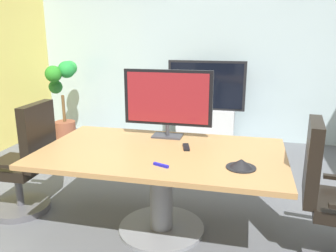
# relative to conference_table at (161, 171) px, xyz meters

# --- Properties ---
(ground_plane) EXTENTS (6.77, 6.77, 0.00)m
(ground_plane) POSITION_rel_conference_table_xyz_m (-0.04, 0.17, -0.56)
(ground_plane) COLOR #515459
(wall_back_glass_partition) EXTENTS (5.77, 0.10, 2.72)m
(wall_back_glass_partition) POSITION_rel_conference_table_xyz_m (-0.04, 3.01, 0.80)
(wall_back_glass_partition) COLOR #9EB2B7
(wall_back_glass_partition) RESTS_ON ground
(conference_table) EXTENTS (2.04, 1.18, 0.75)m
(conference_table) POSITION_rel_conference_table_xyz_m (0.00, 0.00, 0.00)
(conference_table) COLOR olive
(conference_table) RESTS_ON ground
(office_chair_left) EXTENTS (0.60, 0.58, 1.09)m
(office_chair_left) POSITION_rel_conference_table_xyz_m (-1.35, 0.02, -0.11)
(office_chair_left) COLOR #4C4C51
(office_chair_left) RESTS_ON ground
(office_chair_right) EXTENTS (0.62, 0.60, 1.09)m
(office_chair_right) POSITION_rel_conference_table_xyz_m (1.35, -0.10, -0.11)
(office_chair_right) COLOR #4C4C51
(office_chair_right) RESTS_ON ground
(tv_monitor) EXTENTS (0.84, 0.18, 0.64)m
(tv_monitor) POSITION_rel_conference_table_xyz_m (-0.04, 0.42, 0.54)
(tv_monitor) COLOR #333338
(tv_monitor) RESTS_ON conference_table
(wall_display_unit) EXTENTS (1.20, 0.36, 1.31)m
(wall_display_unit) POSITION_rel_conference_table_xyz_m (0.04, 2.65, -0.12)
(wall_display_unit) COLOR #B7BABC
(wall_display_unit) RESTS_ON ground
(potted_plant) EXTENTS (0.48, 0.63, 1.29)m
(potted_plant) POSITION_rel_conference_table_xyz_m (-2.25, 2.30, 0.18)
(potted_plant) COLOR brown
(potted_plant) RESTS_ON ground
(conference_phone) EXTENTS (0.22, 0.22, 0.07)m
(conference_phone) POSITION_rel_conference_table_xyz_m (0.67, -0.24, 0.21)
(conference_phone) COLOR black
(conference_phone) RESTS_ON conference_table
(remote_control) EXTENTS (0.09, 0.18, 0.02)m
(remote_control) POSITION_rel_conference_table_xyz_m (0.19, 0.12, 0.19)
(remote_control) COLOR black
(remote_control) RESTS_ON conference_table
(whiteboard_marker) EXTENTS (0.13, 0.07, 0.02)m
(whiteboard_marker) POSITION_rel_conference_table_xyz_m (0.09, -0.34, 0.19)
(whiteboard_marker) COLOR #1919A5
(whiteboard_marker) RESTS_ON conference_table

